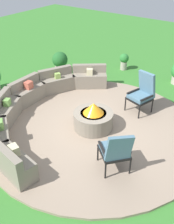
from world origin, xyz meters
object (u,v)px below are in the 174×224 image
at_px(potted_plant_4, 124,60).
at_px(fire_pit, 93,118).
at_px(lounge_chair_front_left, 116,150).
at_px(lounge_chair_front_right, 142,92).
at_px(potted_plant_1, 60,61).
at_px(curved_stone_bench, 36,105).

bearing_deg(potted_plant_4, fire_pit, -161.82).
distance_m(lounge_chair_front_left, lounge_chair_front_right, 2.57).
bearing_deg(potted_plant_4, potted_plant_1, 132.55).
xyz_separation_m(fire_pit, curved_stone_bench, (-0.41, 1.64, 0.02)).
bearing_deg(lounge_chair_front_left, curved_stone_bench, 118.36).
relative_size(fire_pit, lounge_chair_front_right, 0.88).
bearing_deg(curved_stone_bench, lounge_chair_front_left, -101.62).
relative_size(curved_stone_bench, lounge_chair_front_right, 4.30).
relative_size(curved_stone_bench, lounge_chair_front_left, 4.84).
height_order(fire_pit, potted_plant_1, potted_plant_1).
xyz_separation_m(fire_pit, lounge_chair_front_right, (1.49, -0.62, 0.30)).
height_order(lounge_chair_front_right, potted_plant_4, lounge_chair_front_right).
bearing_deg(fire_pit, potted_plant_1, 53.56).
relative_size(fire_pit, potted_plant_1, 1.29).
xyz_separation_m(lounge_chair_front_left, lounge_chair_front_right, (2.49, 0.62, 0.05)).
distance_m(lounge_chair_front_right, potted_plant_1, 3.76).
xyz_separation_m(potted_plant_1, potted_plant_4, (1.63, -1.78, -0.08)).
bearing_deg(potted_plant_4, curved_stone_bench, 175.24).
xyz_separation_m(curved_stone_bench, lounge_chair_front_right, (1.90, -2.26, 0.28)).
xyz_separation_m(lounge_chair_front_left, potted_plant_4, (4.89, 2.52, -0.23)).
xyz_separation_m(lounge_chair_front_right, potted_plant_1, (0.77, 3.68, -0.20)).
distance_m(curved_stone_bench, potted_plant_1, 3.03).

